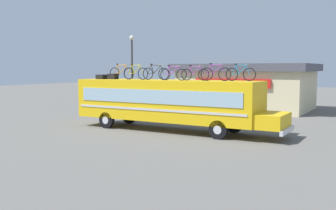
{
  "coord_description": "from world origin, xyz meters",
  "views": [
    {
      "loc": [
        11.28,
        -19.21,
        3.6
      ],
      "look_at": [
        0.15,
        0.0,
        1.49
      ],
      "focal_mm": 40.95,
      "sensor_mm": 36.0,
      "label": 1
    }
  ],
  "objects": [
    {
      "name": "ground_plane",
      "position": [
        0.0,
        0.0,
        0.0
      ],
      "size": [
        120.0,
        120.0,
        0.0
      ],
      "primitive_type": "plane",
      "color": "#605E59"
    },
    {
      "name": "rooftop_bicycle_4",
      "position": [
        0.64,
        -0.25,
        3.3
      ],
      "size": [
        1.71,
        0.44,
        0.87
      ],
      "color": "black",
      "rests_on": "bus"
    },
    {
      "name": "luggage_bag_2",
      "position": [
        -3.84,
        -0.03,
        3.11
      ],
      "size": [
        0.57,
        0.43,
        0.34
      ],
      "primitive_type": "cube",
      "color": "black",
      "rests_on": "bus"
    },
    {
      "name": "street_lamp",
      "position": [
        -5.45,
        4.31,
        3.62
      ],
      "size": [
        0.33,
        0.33,
        6.05
      ],
      "color": "#38383D",
      "rests_on": "ground"
    },
    {
      "name": "roadside_building",
      "position": [
        0.28,
        13.93,
        2.05
      ],
      "size": [
        11.41,
        8.38,
        4.01
      ],
      "color": "beige",
      "rests_on": "ground"
    },
    {
      "name": "rooftop_bicycle_2",
      "position": [
        -1.96,
        -0.23,
        3.34
      ],
      "size": [
        1.75,
        0.44,
        0.96
      ],
      "color": "black",
      "rests_on": "bus"
    },
    {
      "name": "rooftop_bicycle_3",
      "position": [
        -0.68,
        -0.02,
        3.33
      ],
      "size": [
        1.81,
        0.44,
        0.95
      ],
      "color": "black",
      "rests_on": "bus"
    },
    {
      "name": "rooftop_bicycle_6",
      "position": [
        3.15,
        -0.08,
        3.34
      ],
      "size": [
        1.77,
        0.44,
        0.96
      ],
      "color": "black",
      "rests_on": "bus"
    },
    {
      "name": "bus",
      "position": [
        0.22,
        0.0,
        1.73
      ],
      "size": [
        12.67,
        2.67,
        2.94
      ],
      "color": "yellow",
      "rests_on": "ground"
    },
    {
      "name": "rooftop_bicycle_7",
      "position": [
        4.38,
        0.42,
        3.33
      ],
      "size": [
        1.68,
        0.44,
        0.93
      ],
      "color": "black",
      "rests_on": "bus"
    },
    {
      "name": "rooftop_bicycle_5",
      "position": [
        1.83,
        0.1,
        3.31
      ],
      "size": [
        1.72,
        0.44,
        0.87
      ],
      "color": "black",
      "rests_on": "bus"
    },
    {
      "name": "luggage_bag_1",
      "position": [
        -4.6,
        -0.24,
        3.08
      ],
      "size": [
        0.57,
        0.47,
        0.29
      ],
      "primitive_type": "cube",
      "color": "black",
      "rests_on": "bus"
    },
    {
      "name": "rooftop_bicycle_1",
      "position": [
        -3.19,
        -0.02,
        3.34
      ],
      "size": [
        1.82,
        0.44,
        0.97
      ],
      "color": "black",
      "rests_on": "bus"
    }
  ]
}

